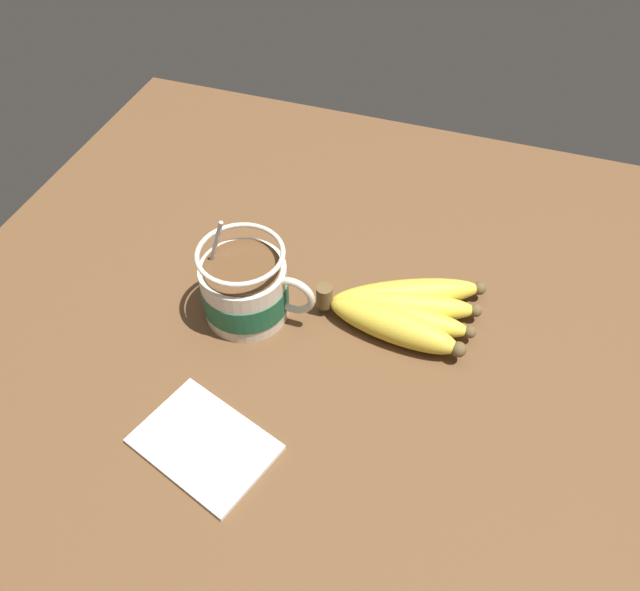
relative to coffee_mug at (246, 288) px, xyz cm
name	(u,v)px	position (x,y,z in cm)	size (l,w,h in cm)	color
table	(314,345)	(8.96, -1.04, -6.00)	(96.57, 96.57, 3.77)	brown
coffee_mug	(246,288)	(0.00, 0.00, 0.00)	(15.04, 10.51, 14.09)	beige
banana_bunch	(401,311)	(18.16, 4.45, -2.23)	(19.67, 14.17, 4.29)	brown
napkin	(205,444)	(2.96, -18.60, -3.81)	(16.29, 13.67, 0.60)	white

